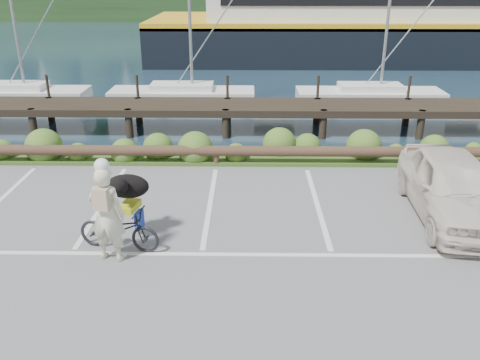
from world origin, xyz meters
name	(u,v)px	position (x,y,z in m)	size (l,w,h in m)	color
ground	(203,244)	(0.00, 0.00, 0.00)	(72.00, 72.00, 0.00)	#5E5D60
harbor_backdrop	(245,5)	(0.40, 78.42, 0.00)	(170.00, 160.00, 30.00)	#182B3A
vegetation_strip	(218,156)	(0.00, 5.30, 0.05)	(34.00, 1.60, 0.10)	#3D5B21
log_rail	(216,165)	(0.00, 4.60, 0.00)	(32.00, 0.30, 0.60)	#443021
bicycle	(119,229)	(-1.67, -0.20, 0.45)	(0.60, 1.71, 0.90)	black
cyclist	(107,214)	(-1.76, -0.58, 0.97)	(0.71, 0.46, 1.94)	beige
dog	(127,186)	(-1.56, 0.34, 1.15)	(0.89, 0.43, 0.51)	black
parked_car	(453,186)	(5.54, 1.42, 0.74)	(1.74, 4.33, 1.47)	beige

